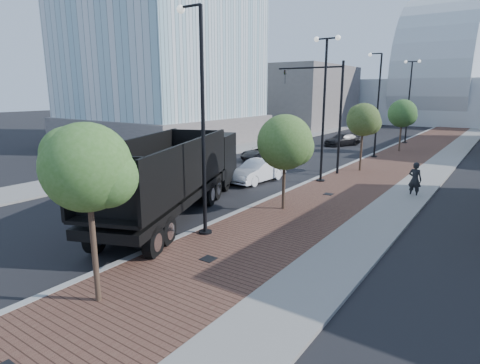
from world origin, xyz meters
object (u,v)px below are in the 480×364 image
Objects in this scene: white_sedan at (258,171)px; pedestrian at (415,180)px; dump_truck at (191,173)px; dark_car_mid at (262,153)px.

white_sedan is 9.65m from pedestrian.
dump_truck is at bearing -88.87° from white_sedan.
white_sedan is 2.23× the size of pedestrian.
dump_truck reaches higher than dark_car_mid.
dump_truck is 14.29m from dark_car_mid.
pedestrian is (9.47, 1.87, 0.27)m from white_sedan.
dump_truck reaches higher than white_sedan.
white_sedan is at bearing 64.29° from dump_truck.
pedestrian is at bearing -18.21° from dark_car_mid.
dump_truck is 3.09× the size of white_sedan.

